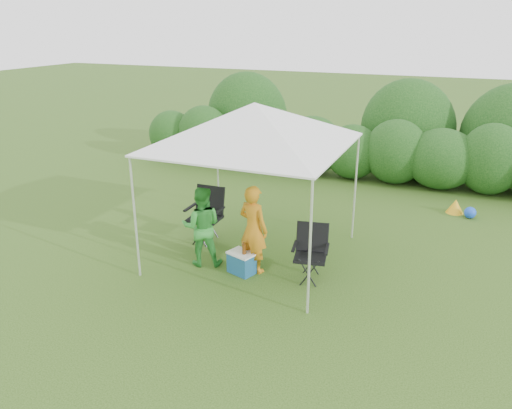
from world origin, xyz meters
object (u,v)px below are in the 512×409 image
at_px(chair_right, 311,249).
at_px(woman, 202,226).
at_px(chair_left, 207,211).
at_px(cooler, 242,262).
at_px(man, 253,229).
at_px(canopy, 254,124).

bearing_deg(chair_right, woman, 176.79).
bearing_deg(woman, chair_left, -89.04).
bearing_deg(cooler, man, 68.24).
distance_m(chair_right, chair_left, 2.47).
bearing_deg(woman, canopy, -159.28).
height_order(canopy, woman, canopy).
height_order(canopy, man, canopy).
bearing_deg(cooler, canopy, 114.39).
distance_m(canopy, chair_right, 2.31).
bearing_deg(cooler, chair_left, 158.55).
bearing_deg(man, cooler, 64.97).
relative_size(canopy, man, 1.99).
height_order(man, woman, man).
distance_m(chair_right, woman, 1.95).
bearing_deg(chair_right, cooler, -175.95).
bearing_deg(cooler, chair_right, 33.52).
distance_m(woman, cooler, 0.95).
distance_m(man, cooler, 0.62).
distance_m(chair_left, cooler, 1.65).
relative_size(canopy, chair_right, 3.27).
distance_m(canopy, woman, 2.00).
bearing_deg(man, canopy, -53.33).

